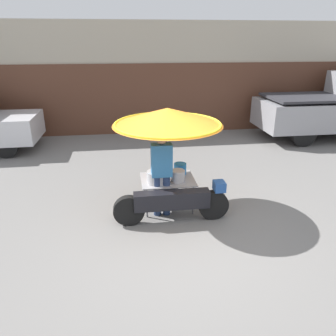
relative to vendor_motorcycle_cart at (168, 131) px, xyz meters
The scene contains 4 objects.
ground_plane 1.87m from the vendor_motorcycle_cart, 82.65° to the right, with size 36.00×36.00×0.00m, color slate.
shopfront_building 6.77m from the vendor_motorcycle_cart, 88.94° to the left, with size 28.00×2.06×3.75m.
vendor_motorcycle_cart is the anchor object (origin of this frame).
vendor_person 0.72m from the vendor_motorcycle_cart, 125.23° to the right, with size 0.38×0.22×1.65m.
Camera 1 is at (-0.93, -4.79, 3.18)m, focal length 35.00 mm.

